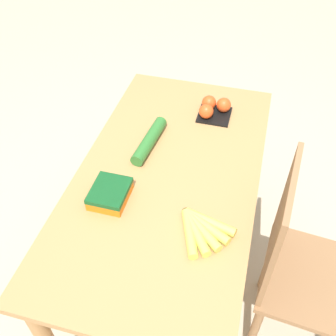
% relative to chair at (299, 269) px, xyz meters
% --- Properties ---
extents(ground_plane, '(12.00, 12.00, 0.00)m').
position_rel_chair_xyz_m(ground_plane, '(-0.14, -0.57, -0.50)').
color(ground_plane, '#B7A88E').
extents(dining_table, '(1.35, 0.71, 0.75)m').
position_rel_chair_xyz_m(dining_table, '(-0.14, -0.57, 0.13)').
color(dining_table, '#B27F4C').
rests_on(dining_table, ground_plane).
extents(chair, '(0.46, 0.44, 0.97)m').
position_rel_chair_xyz_m(chair, '(0.00, 0.00, 0.00)').
color(chair, '#8E6642').
rests_on(chair, ground_plane).
extents(banana_bunch, '(0.20, 0.20, 0.03)m').
position_rel_chair_xyz_m(banana_bunch, '(0.10, -0.39, 0.27)').
color(banana_bunch, brown).
rests_on(banana_bunch, dining_table).
extents(tomato_pack, '(0.15, 0.15, 0.08)m').
position_rel_chair_xyz_m(tomato_pack, '(-0.57, -0.47, 0.28)').
color(tomato_pack, black).
rests_on(tomato_pack, dining_table).
extents(carrot_bag, '(0.16, 0.13, 0.05)m').
position_rel_chair_xyz_m(carrot_bag, '(0.04, -0.74, 0.28)').
color(carrot_bag, orange).
rests_on(carrot_bag, dining_table).
extents(cucumber_near, '(0.28, 0.08, 0.05)m').
position_rel_chair_xyz_m(cucumber_near, '(-0.28, -0.69, 0.28)').
color(cucumber_near, '#2D702D').
rests_on(cucumber_near, dining_table).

